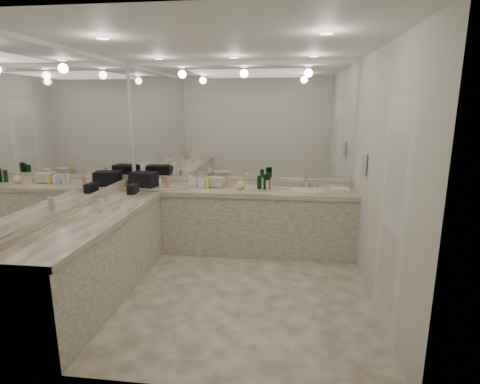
# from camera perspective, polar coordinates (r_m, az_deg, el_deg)

# --- Properties ---
(floor) EXTENTS (3.20, 3.20, 0.00)m
(floor) POSITION_cam_1_polar(r_m,az_deg,el_deg) (4.33, -2.55, -14.67)
(floor) COLOR beige
(floor) RESTS_ON ground
(ceiling) EXTENTS (3.20, 3.20, 0.00)m
(ceiling) POSITION_cam_1_polar(r_m,az_deg,el_deg) (3.88, -2.96, 21.72)
(ceiling) COLOR white
(ceiling) RESTS_ON floor
(wall_back) EXTENTS (3.20, 0.02, 2.60)m
(wall_back) POSITION_cam_1_polar(r_m,az_deg,el_deg) (5.37, -0.04, 5.40)
(wall_back) COLOR silver
(wall_back) RESTS_ON floor
(wall_left) EXTENTS (0.02, 3.00, 2.60)m
(wall_left) POSITION_cam_1_polar(r_m,az_deg,el_deg) (4.46, -23.49, 2.75)
(wall_left) COLOR silver
(wall_left) RESTS_ON floor
(wall_right) EXTENTS (0.02, 3.00, 2.60)m
(wall_right) POSITION_cam_1_polar(r_m,az_deg,el_deg) (3.96, 20.73, 1.82)
(wall_right) COLOR silver
(wall_right) RESTS_ON floor
(vanity_back_base) EXTENTS (3.20, 0.60, 0.84)m
(vanity_back_base) POSITION_cam_1_polar(r_m,az_deg,el_deg) (5.27, -0.44, -4.56)
(vanity_back_base) COLOR beige
(vanity_back_base) RESTS_ON floor
(vanity_back_top) EXTENTS (3.20, 0.64, 0.06)m
(vanity_back_top) POSITION_cam_1_polar(r_m,az_deg,el_deg) (5.14, -0.46, 0.19)
(vanity_back_top) COLOR beige
(vanity_back_top) RESTS_ON vanity_back_base
(vanity_left_base) EXTENTS (0.60, 2.40, 0.84)m
(vanity_left_base) POSITION_cam_1_polar(r_m,az_deg,el_deg) (4.30, -20.93, -9.63)
(vanity_left_base) COLOR beige
(vanity_left_base) RESTS_ON floor
(vanity_left_top) EXTENTS (0.64, 2.42, 0.06)m
(vanity_left_top) POSITION_cam_1_polar(r_m,az_deg,el_deg) (4.15, -21.31, -3.88)
(vanity_left_top) COLOR beige
(vanity_left_top) RESTS_ON vanity_left_base
(backsplash_back) EXTENTS (3.20, 0.04, 0.10)m
(backsplash_back) POSITION_cam_1_polar(r_m,az_deg,el_deg) (5.41, -0.06, 1.69)
(backsplash_back) COLOR beige
(backsplash_back) RESTS_ON vanity_back_top
(backsplash_left) EXTENTS (0.04, 3.00, 0.10)m
(backsplash_left) POSITION_cam_1_polar(r_m,az_deg,el_deg) (4.52, -22.87, -1.62)
(backsplash_left) COLOR beige
(backsplash_left) RESTS_ON vanity_left_top
(mirror_back) EXTENTS (3.12, 0.01, 1.55)m
(mirror_back) POSITION_cam_1_polar(r_m,az_deg,el_deg) (5.31, -0.05, 10.47)
(mirror_back) COLOR white
(mirror_back) RESTS_ON wall_back
(mirror_left) EXTENTS (0.01, 2.92, 1.55)m
(mirror_left) POSITION_cam_1_polar(r_m,az_deg,el_deg) (4.40, -23.91, 8.84)
(mirror_left) COLOR white
(mirror_left) RESTS_ON wall_left
(sink) EXTENTS (0.44, 0.44, 0.03)m
(sink) POSITION_cam_1_polar(r_m,az_deg,el_deg) (5.11, 10.17, 0.20)
(sink) COLOR white
(sink) RESTS_ON vanity_back_top
(faucet) EXTENTS (0.24, 0.16, 0.14)m
(faucet) POSITION_cam_1_polar(r_m,az_deg,el_deg) (5.30, 10.09, 1.48)
(faucet) COLOR silver
(faucet) RESTS_ON vanity_back_top
(wall_phone) EXTENTS (0.06, 0.10, 0.24)m
(wall_phone) POSITION_cam_1_polar(r_m,az_deg,el_deg) (4.62, 18.25, 4.13)
(wall_phone) COLOR white
(wall_phone) RESTS_ON wall_right
(door) EXTENTS (0.02, 0.82, 2.10)m
(door) POSITION_cam_1_polar(r_m,az_deg,el_deg) (3.54, 22.05, -3.70)
(door) COLOR white
(door) RESTS_ON wall_right
(black_toiletry_bag) EXTENTS (0.39, 0.29, 0.20)m
(black_toiletry_bag) POSITION_cam_1_polar(r_m,az_deg,el_deg) (5.43, -14.45, 1.90)
(black_toiletry_bag) COLOR black
(black_toiletry_bag) RESTS_ON vanity_back_top
(black_bag_spill) EXTENTS (0.10, 0.21, 0.11)m
(black_bag_spill) POSITION_cam_1_polar(r_m,az_deg,el_deg) (5.04, -15.98, 0.42)
(black_bag_spill) COLOR black
(black_bag_spill) RESTS_ON vanity_left_top
(cream_cosmetic_case) EXTENTS (0.26, 0.20, 0.13)m
(cream_cosmetic_case) POSITION_cam_1_polar(r_m,az_deg,el_deg) (5.23, -3.59, 1.46)
(cream_cosmetic_case) COLOR beige
(cream_cosmetic_case) RESTS_ON vanity_back_top
(hand_towel) EXTENTS (0.26, 0.17, 0.04)m
(hand_towel) POSITION_cam_1_polar(r_m,az_deg,el_deg) (5.17, 14.89, 0.39)
(hand_towel) COLOR white
(hand_towel) RESTS_ON vanity_back_top
(lotion_left) EXTENTS (0.06, 0.06, 0.15)m
(lotion_left) POSITION_cam_1_polar(r_m,az_deg,el_deg) (4.28, -20.43, -1.88)
(lotion_left) COLOR white
(lotion_left) RESTS_ON vanity_left_top
(soap_bottle_a) EXTENTS (0.07, 0.07, 0.18)m
(soap_bottle_a) POSITION_cam_1_polar(r_m,az_deg,el_deg) (5.32, -7.48, 1.84)
(soap_bottle_a) COLOR white
(soap_bottle_a) RESTS_ON vanity_back_top
(soap_bottle_b) EXTENTS (0.11, 0.11, 0.18)m
(soap_bottle_b) POSITION_cam_1_polar(r_m,az_deg,el_deg) (5.22, -6.01, 1.69)
(soap_bottle_b) COLOR white
(soap_bottle_b) RESTS_ON vanity_back_top
(soap_bottle_c) EXTENTS (0.17, 0.17, 0.17)m
(soap_bottle_c) POSITION_cam_1_polar(r_m,az_deg,el_deg) (5.06, 0.08, 1.30)
(soap_bottle_c) COLOR #DBD883
(soap_bottle_c) RESTS_ON vanity_back_top
(green_bottle_0) EXTENTS (0.07, 0.07, 0.21)m
(green_bottle_0) POSITION_cam_1_polar(r_m,az_deg,el_deg) (5.10, 4.00, 1.57)
(green_bottle_0) COLOR #0F4520
(green_bottle_0) RESTS_ON vanity_back_top
(green_bottle_1) EXTENTS (0.06, 0.06, 0.18)m
(green_bottle_1) POSITION_cam_1_polar(r_m,az_deg,el_deg) (5.12, 2.97, 1.51)
(green_bottle_1) COLOR #0F4520
(green_bottle_1) RESTS_ON vanity_back_top
(green_bottle_2) EXTENTS (0.06, 0.06, 0.22)m
(green_bottle_2) POSITION_cam_1_polar(r_m,az_deg,el_deg) (5.12, 4.29, 1.68)
(green_bottle_2) COLOR #0F4520
(green_bottle_2) RESTS_ON vanity_back_top
(amenity_bottle_0) EXTENTS (0.07, 0.07, 0.07)m
(amenity_bottle_0) POSITION_cam_1_polar(r_m,az_deg,el_deg) (5.19, -1.51, 1.04)
(amenity_bottle_0) COLOR #E0B28C
(amenity_bottle_0) RESTS_ON vanity_back_top
(amenity_bottle_1) EXTENTS (0.05, 0.05, 0.13)m
(amenity_bottle_1) POSITION_cam_1_polar(r_m,az_deg,el_deg) (5.05, 4.21, 1.04)
(amenity_bottle_1) COLOR #E0B28C
(amenity_bottle_1) RESTS_ON vanity_back_top
(amenity_bottle_2) EXTENTS (0.04, 0.04, 0.12)m
(amenity_bottle_2) POSITION_cam_1_polar(r_m,az_deg,el_deg) (5.34, -12.08, 1.39)
(amenity_bottle_2) COLOR white
(amenity_bottle_2) RESTS_ON vanity_back_top
(amenity_bottle_3) EXTENTS (0.05, 0.05, 0.14)m
(amenity_bottle_3) POSITION_cam_1_polar(r_m,az_deg,el_deg) (5.30, -10.95, 1.45)
(amenity_bottle_3) COLOR #E57F66
(amenity_bottle_3) RESTS_ON vanity_back_top
(amenity_bottle_4) EXTENTS (0.06, 0.06, 0.13)m
(amenity_bottle_4) POSITION_cam_1_polar(r_m,az_deg,el_deg) (5.28, -6.96, 1.49)
(amenity_bottle_4) COLOR white
(amenity_bottle_4) RESTS_ON vanity_back_top
(amenity_bottle_5) EXTENTS (0.04, 0.04, 0.11)m
(amenity_bottle_5) POSITION_cam_1_polar(r_m,az_deg,el_deg) (5.26, -5.81, 1.36)
(amenity_bottle_5) COLOR #E57F66
(amenity_bottle_5) RESTS_ON vanity_back_top
(amenity_bottle_6) EXTENTS (0.06, 0.06, 0.15)m
(amenity_bottle_6) POSITION_cam_1_polar(r_m,az_deg,el_deg) (5.18, -5.07, 1.42)
(amenity_bottle_6) COLOR #F2D84C
(amenity_bottle_6) RESTS_ON vanity_back_top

